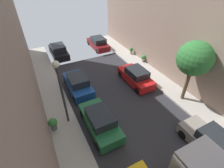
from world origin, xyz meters
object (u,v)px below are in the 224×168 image
object	(u,v)px
parked_car_left_4	(78,84)
street_tree_1	(195,59)
parked_car_right_4	(98,43)
potted_plant_4	(143,58)
lamp_post	(60,85)
parked_car_left_3	(100,121)
parked_car_left_5	(59,51)
parked_car_right_2	(214,145)
potted_plant_1	(53,123)
potted_plant_0	(131,50)
parked_car_right_3	(136,76)

from	to	relation	value
parked_car_left_4	street_tree_1	world-z (taller)	street_tree_1
parked_car_right_4	potted_plant_4	bearing A→B (deg)	-63.82
parked_car_right_4	lamp_post	world-z (taller)	lamp_post
parked_car_left_3	parked_car_left_4	bearing A→B (deg)	90.00
parked_car_right_4	street_tree_1	world-z (taller)	street_tree_1
parked_car_left_5	parked_car_right_4	size ratio (longest dim) A/B	1.00
parked_car_right_2	potted_plant_4	size ratio (longest dim) A/B	5.01
parked_car_left_5	street_tree_1	bearing A→B (deg)	-60.04
parked_car_right_4	potted_plant_1	bearing A→B (deg)	-126.07
lamp_post	potted_plant_4	bearing A→B (deg)	25.70
potted_plant_0	lamp_post	distance (m)	12.94
parked_car_right_3	street_tree_1	distance (m)	5.57
parked_car_left_5	potted_plant_0	size ratio (longest dim) A/B	4.92
parked_car_left_5	potted_plant_4	distance (m)	10.49
parked_car_right_3	potted_plant_0	bearing A→B (deg)	61.62
parked_car_right_2	street_tree_1	world-z (taller)	street_tree_1
potted_plant_0	parked_car_right_3	bearing A→B (deg)	-118.38
parked_car_left_4	lamp_post	xyz separation A→B (m)	(-1.90, -3.40, 2.77)
parked_car_right_2	parked_car_right_3	world-z (taller)	same
potted_plant_4	lamp_post	world-z (taller)	lamp_post
parked_car_right_2	lamp_post	size ratio (longest dim) A/B	0.84
lamp_post	parked_car_right_4	bearing A→B (deg)	56.97
parked_car_left_3	parked_car_right_2	xyz separation A→B (m)	(5.40, -4.88, 0.00)
parked_car_left_5	potted_plant_4	size ratio (longest dim) A/B	5.01
parked_car_right_4	lamp_post	bearing A→B (deg)	-123.03
parked_car_left_4	lamp_post	distance (m)	4.78
parked_car_right_3	lamp_post	distance (m)	8.06
parked_car_right_4	street_tree_1	bearing A→B (deg)	-80.58
parked_car_left_5	parked_car_right_4	xyz separation A→B (m)	(5.40, 0.05, 0.00)
potted_plant_0	potted_plant_1	bearing A→B (deg)	-145.82
potted_plant_4	lamp_post	distance (m)	11.86
parked_car_left_4	parked_car_right_4	world-z (taller)	same
parked_car_left_4	potted_plant_0	bearing A→B (deg)	25.66
parked_car_right_2	potted_plant_4	bearing A→B (deg)	75.03
parked_car_left_3	potted_plant_1	bearing A→B (deg)	156.12
parked_car_right_4	potted_plant_4	world-z (taller)	parked_car_right_4
parked_car_left_5	parked_car_right_3	size ratio (longest dim) A/B	1.00
street_tree_1	potted_plant_4	world-z (taller)	street_tree_1
parked_car_left_3	potted_plant_4	xyz separation A→B (m)	(8.47, 6.59, -0.09)
parked_car_right_3	potted_plant_4	distance (m)	4.30
potted_plant_4	parked_car_right_3	bearing A→B (deg)	-135.56
potted_plant_4	potted_plant_0	bearing A→B (deg)	93.36
parked_car_left_4	parked_car_right_2	bearing A→B (deg)	-61.34
parked_car_left_4	street_tree_1	bearing A→B (deg)	-35.36
parked_car_left_5	parked_car_right_2	world-z (taller)	same
street_tree_1	potted_plant_4	distance (m)	7.78
parked_car_left_4	potted_plant_1	world-z (taller)	parked_car_left_4
street_tree_1	potted_plant_0	xyz separation A→B (m)	(0.73, 9.39, -3.32)
parked_car_left_4	parked_car_right_3	xyz separation A→B (m)	(5.40, -1.42, 0.00)
parked_car_right_4	potted_plant_0	bearing A→B (deg)	-52.63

